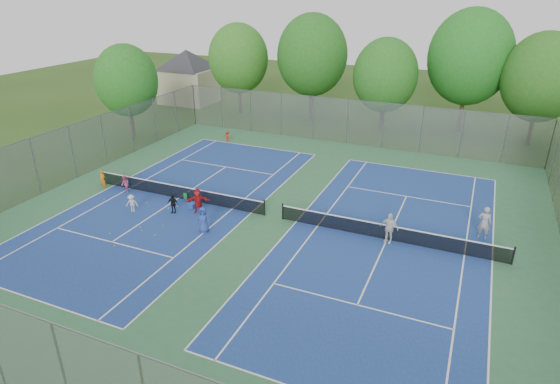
% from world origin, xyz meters
% --- Properties ---
extents(ground, '(120.00, 120.00, 0.00)m').
position_xyz_m(ground, '(0.00, 0.00, 0.00)').
color(ground, '#2A4916').
rests_on(ground, ground).
extents(court_pad, '(32.00, 32.00, 0.01)m').
position_xyz_m(court_pad, '(0.00, 0.00, 0.01)').
color(court_pad, '#2F643F').
rests_on(court_pad, ground).
extents(court_left, '(10.97, 23.77, 0.01)m').
position_xyz_m(court_left, '(-7.00, 0.00, 0.02)').
color(court_left, navy).
rests_on(court_left, court_pad).
extents(court_right, '(10.97, 23.77, 0.01)m').
position_xyz_m(court_right, '(7.00, 0.00, 0.02)').
color(court_right, navy).
rests_on(court_right, court_pad).
extents(net_left, '(12.87, 0.10, 0.91)m').
position_xyz_m(net_left, '(-7.00, 0.00, 0.46)').
color(net_left, black).
rests_on(net_left, ground).
extents(net_right, '(12.87, 0.10, 0.91)m').
position_xyz_m(net_right, '(7.00, 0.00, 0.46)').
color(net_right, black).
rests_on(net_right, ground).
extents(fence_north, '(32.00, 0.10, 4.00)m').
position_xyz_m(fence_north, '(0.00, 16.00, 2.00)').
color(fence_north, gray).
rests_on(fence_north, ground).
extents(fence_south, '(32.00, 0.10, 4.00)m').
position_xyz_m(fence_south, '(0.00, -16.00, 2.00)').
color(fence_south, gray).
rests_on(fence_south, ground).
extents(fence_west, '(0.10, 32.00, 4.00)m').
position_xyz_m(fence_west, '(-16.00, 0.00, 2.00)').
color(fence_west, gray).
rests_on(fence_west, ground).
extents(house, '(11.03, 11.03, 7.30)m').
position_xyz_m(house, '(-22.00, 24.00, 4.21)').
color(house, '#B7A88C').
rests_on(house, ground).
extents(tree_nw, '(6.40, 6.40, 9.58)m').
position_xyz_m(tree_nw, '(-14.00, 22.00, 5.89)').
color(tree_nw, '#443326').
rests_on(tree_nw, ground).
extents(tree_nl, '(7.20, 7.20, 10.69)m').
position_xyz_m(tree_nl, '(-6.00, 23.00, 6.54)').
color(tree_nl, '#443326').
rests_on(tree_nl, ground).
extents(tree_nc, '(6.00, 6.00, 8.85)m').
position_xyz_m(tree_nc, '(2.00, 21.00, 5.39)').
color(tree_nc, '#443326').
rests_on(tree_nc, ground).
extents(tree_nr, '(7.60, 7.60, 11.42)m').
position_xyz_m(tree_nr, '(9.00, 24.00, 7.04)').
color(tree_nr, '#443326').
rests_on(tree_nr, ground).
extents(tree_ne, '(6.60, 6.60, 9.77)m').
position_xyz_m(tree_ne, '(15.00, 22.00, 5.97)').
color(tree_ne, '#443326').
rests_on(tree_ne, ground).
extents(tree_side_w, '(5.60, 5.60, 8.47)m').
position_xyz_m(tree_side_w, '(-19.00, 10.00, 5.24)').
color(tree_side_w, '#443326').
rests_on(tree_side_w, ground).
extents(ball_crate, '(0.38, 0.38, 0.32)m').
position_xyz_m(ball_crate, '(-5.34, -0.92, 0.16)').
color(ball_crate, '#1645AC').
rests_on(ball_crate, ground).
extents(ball_hopper, '(0.27, 0.27, 0.48)m').
position_xyz_m(ball_hopper, '(-6.45, 0.10, 0.24)').
color(ball_hopper, green).
rests_on(ball_hopper, ground).
extents(student_a, '(0.54, 0.39, 1.36)m').
position_xyz_m(student_a, '(-12.79, -0.70, 0.68)').
color(student_a, orange).
rests_on(student_a, ground).
extents(student_b, '(0.74, 0.69, 1.21)m').
position_xyz_m(student_b, '(-10.91, -0.60, 0.61)').
color(student_b, '#D0507F').
rests_on(student_b, ground).
extents(student_c, '(0.86, 0.71, 1.16)m').
position_xyz_m(student_c, '(-8.49, -2.83, 0.58)').
color(student_c, beige).
rests_on(student_c, ground).
extents(student_d, '(0.77, 0.43, 1.25)m').
position_xyz_m(student_d, '(-6.02, -1.94, 0.62)').
color(student_d, black).
rests_on(student_d, ground).
extents(student_e, '(0.87, 0.67, 1.58)m').
position_xyz_m(student_e, '(-2.92, -3.32, 0.79)').
color(student_e, '#284093').
rests_on(student_e, ground).
extents(student_f, '(1.50, 1.21, 1.60)m').
position_xyz_m(student_f, '(-4.62, -1.25, 0.80)').
color(student_f, '#AB181A').
rests_on(student_f, ground).
extents(child_far_baseline, '(0.73, 0.50, 1.05)m').
position_xyz_m(child_far_baseline, '(-10.02, 12.06, 0.52)').
color(child_far_baseline, '#AF2319').
rests_on(child_far_baseline, ground).
extents(instructor, '(0.76, 0.53, 1.98)m').
position_xyz_m(instructor, '(11.87, 2.31, 0.99)').
color(instructor, gray).
rests_on(instructor, ground).
extents(teen_court_b, '(1.09, 0.56, 1.78)m').
position_xyz_m(teen_court_b, '(7.08, -0.21, 0.89)').
color(teen_court_b, silver).
rests_on(teen_court_b, ground).
extents(tennis_ball_0, '(0.07, 0.07, 0.07)m').
position_xyz_m(tennis_ball_0, '(-8.99, -2.05, 0.03)').
color(tennis_ball_0, '#E8F338').
rests_on(tennis_ball_0, ground).
extents(tennis_ball_1, '(0.07, 0.07, 0.07)m').
position_xyz_m(tennis_ball_1, '(-5.52, -3.69, 0.03)').
color(tennis_ball_1, '#B2D130').
rests_on(tennis_ball_1, ground).
extents(tennis_ball_2, '(0.07, 0.07, 0.07)m').
position_xyz_m(tennis_ball_2, '(-6.29, -4.69, 0.03)').
color(tennis_ball_2, '#BDCF30').
rests_on(tennis_ball_2, ground).
extents(tennis_ball_3, '(0.07, 0.07, 0.07)m').
position_xyz_m(tennis_ball_3, '(-8.47, -1.49, 0.03)').
color(tennis_ball_3, '#C8E836').
rests_on(tennis_ball_3, ground).
extents(tennis_ball_4, '(0.07, 0.07, 0.07)m').
position_xyz_m(tennis_ball_4, '(-11.42, -2.19, 0.03)').
color(tennis_ball_4, '#ACD230').
rests_on(tennis_ball_4, ground).
extents(tennis_ball_5, '(0.07, 0.07, 0.07)m').
position_xyz_m(tennis_ball_5, '(-7.72, -5.72, 0.03)').
color(tennis_ball_5, '#C4DD33').
rests_on(tennis_ball_5, ground).
extents(tennis_ball_6, '(0.07, 0.07, 0.07)m').
position_xyz_m(tennis_ball_6, '(-5.24, -4.85, 0.03)').
color(tennis_ball_6, '#D2DC33').
rests_on(tennis_ball_6, ground).
extents(tennis_ball_7, '(0.07, 0.07, 0.07)m').
position_xyz_m(tennis_ball_7, '(-6.55, -6.70, 0.03)').
color(tennis_ball_7, '#B2CF30').
rests_on(tennis_ball_7, ground).
extents(tennis_ball_8, '(0.07, 0.07, 0.07)m').
position_xyz_m(tennis_ball_8, '(-6.95, -6.43, 0.03)').
color(tennis_ball_8, gold).
rests_on(tennis_ball_8, ground).
extents(tennis_ball_9, '(0.07, 0.07, 0.07)m').
position_xyz_m(tennis_ball_9, '(-6.65, -1.62, 0.03)').
color(tennis_ball_9, '#B6D932').
rests_on(tennis_ball_9, ground).
extents(tennis_ball_10, '(0.07, 0.07, 0.07)m').
position_xyz_m(tennis_ball_10, '(-6.27, -1.19, 0.03)').
color(tennis_ball_10, '#D3E134').
rests_on(tennis_ball_10, ground).
extents(tennis_ball_11, '(0.07, 0.07, 0.07)m').
position_xyz_m(tennis_ball_11, '(-6.63, -4.39, 0.03)').
color(tennis_ball_11, '#A5C72E').
rests_on(tennis_ball_11, ground).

